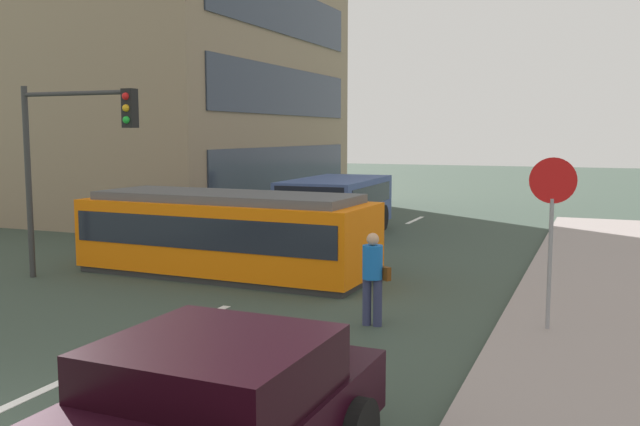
{
  "coord_description": "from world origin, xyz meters",
  "views": [
    {
      "loc": [
        6.77,
        -4.43,
        3.41
      ],
      "look_at": [
        1.08,
        9.43,
        1.67
      ],
      "focal_mm": 38.62,
      "sensor_mm": 36.0,
      "label": 1
    }
  ],
  "objects_px": {
    "parked_sedan_mid": "(193,222)",
    "traffic_light_mast": "(71,143)",
    "stop_sign": "(552,207)",
    "pedestrian_crossing": "(373,274)",
    "city_bus": "(336,203)",
    "streetcar_tram": "(227,232)"
  },
  "relations": [
    {
      "from": "streetcar_tram",
      "to": "pedestrian_crossing",
      "type": "relative_size",
      "value": 4.35
    },
    {
      "from": "city_bus",
      "to": "stop_sign",
      "type": "bearing_deg",
      "value": -51.98
    },
    {
      "from": "pedestrian_crossing",
      "to": "traffic_light_mast",
      "type": "relative_size",
      "value": 0.37
    },
    {
      "from": "streetcar_tram",
      "to": "parked_sedan_mid",
      "type": "relative_size",
      "value": 1.66
    },
    {
      "from": "pedestrian_crossing",
      "to": "parked_sedan_mid",
      "type": "bearing_deg",
      "value": 139.84
    },
    {
      "from": "city_bus",
      "to": "pedestrian_crossing",
      "type": "height_order",
      "value": "city_bus"
    },
    {
      "from": "pedestrian_crossing",
      "to": "stop_sign",
      "type": "relative_size",
      "value": 0.58
    },
    {
      "from": "stop_sign",
      "to": "traffic_light_mast",
      "type": "distance_m",
      "value": 10.46
    },
    {
      "from": "parked_sedan_mid",
      "to": "stop_sign",
      "type": "relative_size",
      "value": 1.52
    },
    {
      "from": "parked_sedan_mid",
      "to": "stop_sign",
      "type": "distance_m",
      "value": 12.93
    },
    {
      "from": "city_bus",
      "to": "parked_sedan_mid",
      "type": "bearing_deg",
      "value": -138.6
    },
    {
      "from": "pedestrian_crossing",
      "to": "traffic_light_mast",
      "type": "xyz_separation_m",
      "value": [
        -7.46,
        0.88,
        2.26
      ]
    },
    {
      "from": "city_bus",
      "to": "traffic_light_mast",
      "type": "distance_m",
      "value": 9.88
    },
    {
      "from": "streetcar_tram",
      "to": "city_bus",
      "type": "xyz_separation_m",
      "value": [
        0.1,
        7.14,
        0.05
      ]
    },
    {
      "from": "pedestrian_crossing",
      "to": "traffic_light_mast",
      "type": "distance_m",
      "value": 7.85
    },
    {
      "from": "streetcar_tram",
      "to": "traffic_light_mast",
      "type": "distance_m",
      "value": 4.09
    },
    {
      "from": "streetcar_tram",
      "to": "parked_sedan_mid",
      "type": "height_order",
      "value": "streetcar_tram"
    },
    {
      "from": "pedestrian_crossing",
      "to": "stop_sign",
      "type": "xyz_separation_m",
      "value": [
        2.94,
        0.48,
        1.25
      ]
    },
    {
      "from": "parked_sedan_mid",
      "to": "traffic_light_mast",
      "type": "bearing_deg",
      "value": -83.22
    },
    {
      "from": "parked_sedan_mid",
      "to": "traffic_light_mast",
      "type": "xyz_separation_m",
      "value": [
        0.72,
        -6.02,
        2.58
      ]
    },
    {
      "from": "city_bus",
      "to": "pedestrian_crossing",
      "type": "relative_size",
      "value": 3.16
    },
    {
      "from": "city_bus",
      "to": "streetcar_tram",
      "type": "bearing_deg",
      "value": -90.79
    }
  ]
}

